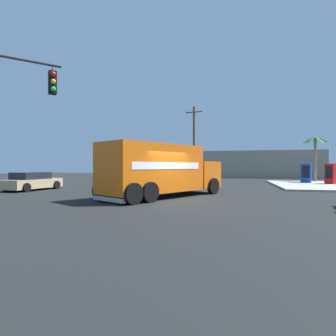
{
  "coord_description": "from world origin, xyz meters",
  "views": [
    {
      "loc": [
        3.22,
        -13.85,
        1.76
      ],
      "look_at": [
        -0.59,
        1.76,
        1.65
      ],
      "focal_mm": 29.41,
      "sensor_mm": 36.0,
      "label": 1
    }
  ],
  "objects_px": {
    "vending_machine_red": "(306,173)",
    "palm_tree_far": "(315,151)",
    "delivery_truck": "(162,170)",
    "vending_machine_blue": "(332,174)",
    "sedan_tan": "(32,182)",
    "utility_pole": "(194,142)"
  },
  "relations": [
    {
      "from": "vending_machine_blue",
      "to": "delivery_truck",
      "type": "bearing_deg",
      "value": -134.51
    },
    {
      "from": "palm_tree_far",
      "to": "utility_pole",
      "type": "distance_m",
      "value": 13.69
    },
    {
      "from": "sedan_tan",
      "to": "vending_machine_red",
      "type": "distance_m",
      "value": 24.5
    },
    {
      "from": "palm_tree_far",
      "to": "utility_pole",
      "type": "xyz_separation_m",
      "value": [
        -13.39,
        2.45,
        1.47
      ]
    },
    {
      "from": "delivery_truck",
      "to": "sedan_tan",
      "type": "distance_m",
      "value": 10.62
    },
    {
      "from": "sedan_tan",
      "to": "utility_pole",
      "type": "height_order",
      "value": "utility_pole"
    },
    {
      "from": "delivery_truck",
      "to": "vending_machine_red",
      "type": "xyz_separation_m",
      "value": [
        10.84,
        14.32,
        -0.46
      ]
    },
    {
      "from": "sedan_tan",
      "to": "vending_machine_red",
      "type": "bearing_deg",
      "value": 30.01
    },
    {
      "from": "vending_machine_blue",
      "to": "utility_pole",
      "type": "xyz_separation_m",
      "value": [
        -13.65,
        6.74,
        3.73
      ]
    },
    {
      "from": "delivery_truck",
      "to": "palm_tree_far",
      "type": "bearing_deg",
      "value": 54.17
    },
    {
      "from": "sedan_tan",
      "to": "vending_machine_blue",
      "type": "distance_m",
      "value": 25.43
    },
    {
      "from": "utility_pole",
      "to": "sedan_tan",
      "type": "bearing_deg",
      "value": -118.12
    },
    {
      "from": "vending_machine_red",
      "to": "vending_machine_blue",
      "type": "distance_m",
      "value": 2.32
    },
    {
      "from": "delivery_truck",
      "to": "utility_pole",
      "type": "relative_size",
      "value": 0.89
    },
    {
      "from": "vending_machine_red",
      "to": "sedan_tan",
      "type": "bearing_deg",
      "value": -149.99
    },
    {
      "from": "vending_machine_red",
      "to": "palm_tree_far",
      "type": "relative_size",
      "value": 0.38
    },
    {
      "from": "palm_tree_far",
      "to": "vending_machine_blue",
      "type": "bearing_deg",
      "value": -86.53
    },
    {
      "from": "delivery_truck",
      "to": "utility_pole",
      "type": "bearing_deg",
      "value": 92.93
    },
    {
      "from": "vending_machine_red",
      "to": "vending_machine_blue",
      "type": "height_order",
      "value": "same"
    },
    {
      "from": "utility_pole",
      "to": "vending_machine_red",
      "type": "bearing_deg",
      "value": -24.04
    },
    {
      "from": "sedan_tan",
      "to": "vending_machine_blue",
      "type": "relative_size",
      "value": 2.41
    },
    {
      "from": "delivery_truck",
      "to": "vending_machine_blue",
      "type": "height_order",
      "value": "delivery_truck"
    }
  ]
}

